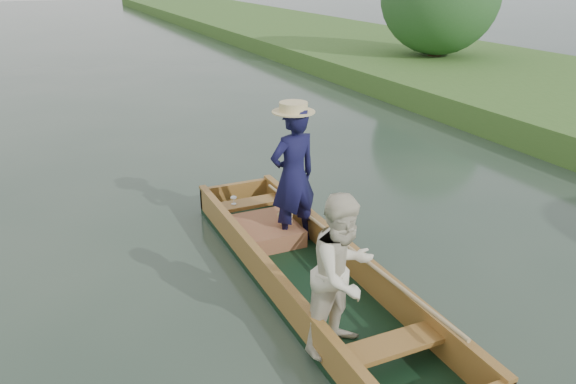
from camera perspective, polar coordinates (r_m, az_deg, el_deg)
name	(u,v)px	position (r m, az deg, el deg)	size (l,w,h in m)	color
ground	(310,287)	(6.52, 2.22, -9.59)	(120.00, 120.00, 0.00)	#283D30
trees_far	(133,4)	(17.02, -15.51, 17.92)	(23.18, 6.70, 4.44)	#47331E
punt	(309,243)	(6.21, 2.17, -5.17)	(1.31, 5.00, 1.89)	black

